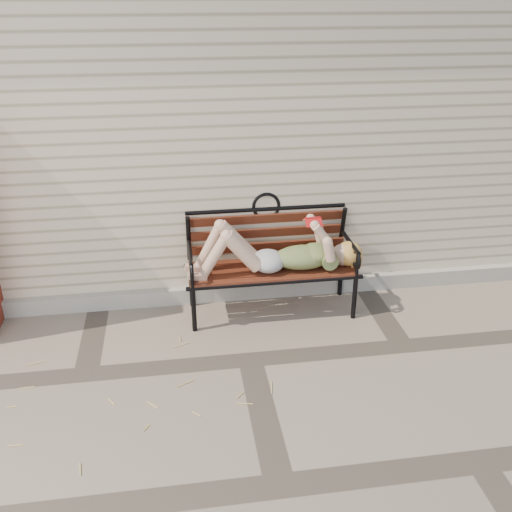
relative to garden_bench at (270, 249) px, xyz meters
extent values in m
plane|color=#7A6D5E|center=(-0.29, -0.79, -0.57)|extent=(80.00, 80.00, 0.00)
cube|color=beige|center=(-0.29, 2.21, 0.93)|extent=(8.00, 4.00, 3.00)
cube|color=#9E9A8F|center=(-0.29, 0.18, -0.50)|extent=(8.00, 0.10, 0.15)
cylinder|color=black|center=(-0.69, -0.31, -0.36)|extent=(0.04, 0.04, 0.42)
cylinder|color=black|center=(-0.69, 0.11, -0.36)|extent=(0.04, 0.04, 0.42)
cylinder|color=black|center=(0.69, -0.31, -0.36)|extent=(0.04, 0.04, 0.42)
cylinder|color=black|center=(0.69, 0.11, -0.36)|extent=(0.04, 0.04, 0.42)
cube|color=#5D2A17|center=(0.00, -0.10, -0.15)|extent=(1.42, 0.46, 0.03)
cylinder|color=black|center=(0.00, -0.31, -0.17)|extent=(1.50, 0.04, 0.04)
cylinder|color=black|center=(0.00, 0.11, -0.17)|extent=(1.50, 0.04, 0.04)
torus|color=black|center=(0.00, 0.22, 0.32)|extent=(0.26, 0.03, 0.26)
ellipsoid|color=#0A3D4A|center=(0.26, -0.13, -0.04)|extent=(0.51, 0.29, 0.20)
ellipsoid|color=#0A3D4A|center=(0.37, -0.13, 0.00)|extent=(0.24, 0.28, 0.15)
ellipsoid|color=#BABABF|center=(-0.04, -0.13, -0.05)|extent=(0.28, 0.32, 0.18)
sphere|color=#D1A48C|center=(0.63, -0.13, -0.04)|extent=(0.21, 0.21, 0.21)
ellipsoid|color=tan|center=(0.67, -0.13, -0.03)|extent=(0.23, 0.24, 0.22)
cube|color=#AF1416|center=(0.34, -0.13, 0.32)|extent=(0.13, 0.02, 0.02)
cube|color=white|center=(0.34, -0.17, 0.29)|extent=(0.13, 0.08, 0.05)
cube|color=white|center=(0.34, -0.09, 0.29)|extent=(0.13, 0.08, 0.05)
cube|color=#AF1416|center=(0.34, -0.17, 0.30)|extent=(0.14, 0.09, 0.05)
cube|color=#AF1416|center=(0.34, -0.08, 0.30)|extent=(0.14, 0.09, 0.05)
cylinder|color=#D5BD68|center=(-0.50, -0.70, -0.56)|extent=(0.09, 0.09, 0.01)
cylinder|color=#D5BD68|center=(-1.44, -1.58, -0.56)|extent=(0.11, 0.05, 0.01)
cylinder|color=#D5BD68|center=(-1.79, -0.93, -0.56)|extent=(0.01, 0.07, 0.01)
cylinder|color=#D5BD68|center=(-1.95, -0.66, -0.56)|extent=(0.05, 0.13, 0.01)
cylinder|color=#D5BD68|center=(-0.88, -0.74, -0.56)|extent=(0.15, 0.05, 0.01)
cylinder|color=#D5BD68|center=(-1.27, -0.47, -0.56)|extent=(0.05, 0.10, 0.01)
cylinder|color=#D5BD68|center=(-1.99, -0.43, -0.56)|extent=(0.10, 0.12, 0.01)
cylinder|color=#D5BD68|center=(-1.10, -1.13, -0.56)|extent=(0.05, 0.08, 0.01)
cylinder|color=#D5BD68|center=(-0.35, -0.58, -0.56)|extent=(0.04, 0.15, 0.01)
cylinder|color=#D5BD68|center=(-0.17, -1.86, -0.56)|extent=(0.01, 0.09, 0.01)
cylinder|color=#D5BD68|center=(-1.52, -1.25, -0.56)|extent=(0.13, 0.05, 0.01)
cylinder|color=#D5BD68|center=(-2.02, -1.07, -0.56)|extent=(0.11, 0.04, 0.01)
cylinder|color=#D5BD68|center=(-1.95, -1.40, -0.56)|extent=(0.09, 0.10, 0.01)
cylinder|color=#D5BD68|center=(-0.48, -1.23, -0.56)|extent=(0.13, 0.04, 0.01)
camera|label=1|loc=(-0.78, -4.41, 2.09)|focal=40.00mm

